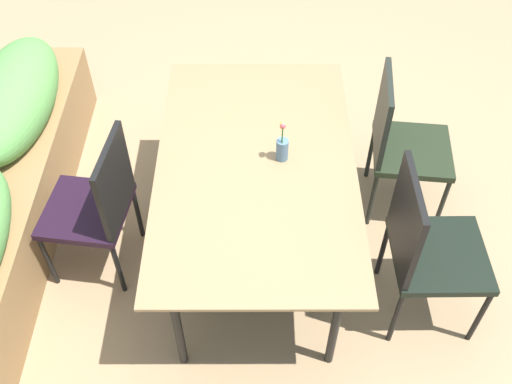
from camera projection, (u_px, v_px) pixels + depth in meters
The scene contains 6 objects.
ground_plane at pixel (257, 255), 3.51m from camera, with size 12.00×12.00×0.00m, color #9E7F5B.
dining_table at pixel (256, 170), 3.04m from camera, with size 1.68×1.01×0.73m.
chair_near_right at pixel (400, 140), 3.41m from camera, with size 0.49×0.49×0.94m.
chair_far_side at pixel (98, 202), 3.11m from camera, with size 0.49×0.49×0.92m.
chair_near_left at pixel (426, 245), 2.88m from camera, with size 0.47×0.47×0.98m.
flower_vase at pixel (282, 146), 2.96m from camera, with size 0.06×0.06×0.25m.
Camera 1 is at (-2.06, 0.01, 2.88)m, focal length 41.64 mm.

